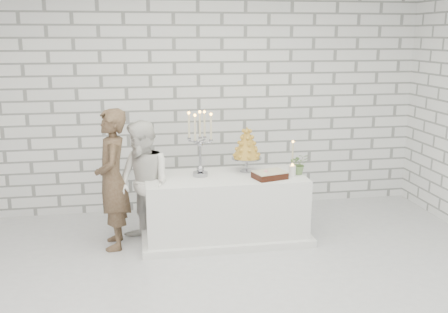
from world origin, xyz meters
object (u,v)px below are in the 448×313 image
bride (144,185)px  croquembouche (247,149)px  groom (112,179)px  candelabra (200,144)px  cake_table (225,207)px

bride → croquembouche: 1.25m
groom → bride: groom is taller
groom → candelabra: size_ratio=2.07×
cake_table → croquembouche: bearing=27.9°
cake_table → croquembouche: croquembouche is taller
cake_table → bride: bride is taller
candelabra → croquembouche: candelabra is taller
groom → bride: size_ratio=1.10×
bride → croquembouche: bride is taller
groom → bride: 0.34m
groom → candelabra: 1.04m
cake_table → croquembouche: size_ratio=3.34×
croquembouche → candelabra: bearing=-169.2°
cake_table → candelabra: candelabra is taller
groom → candelabra: groom is taller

